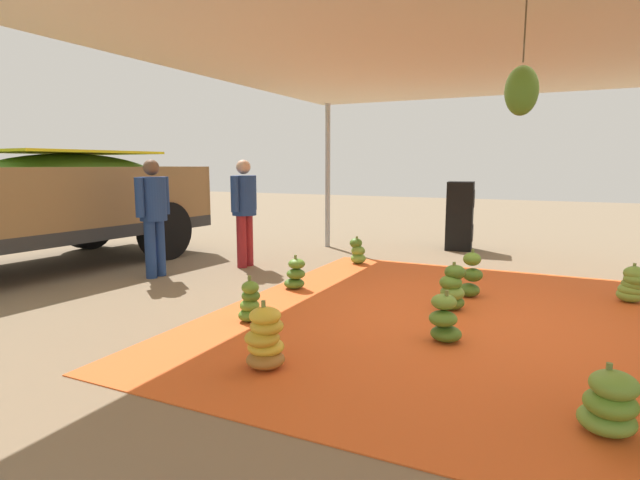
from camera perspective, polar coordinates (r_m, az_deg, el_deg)
The scene contains 15 objects.
ground_plane at distance 6.80m, azimuth -10.44°, elevation -5.54°, with size 40.00×40.00×0.00m, color #7F6B51.
tarp_orange at distance 5.63m, azimuth 15.40°, elevation -8.61°, with size 5.65×5.03×0.01m, color #E05B23.
tent_canopy at distance 5.49m, azimuth 17.59°, elevation 20.22°, with size 8.00×7.00×2.87m.
banana_bunch_0 at distance 3.63m, azimuth 29.93°, elevation -15.87°, with size 0.48×0.47×0.45m.
banana_bunch_2 at distance 6.51m, azimuth 16.71°, elevation -3.98°, with size 0.37×0.39×0.60m.
banana_bunch_3 at distance 6.67m, azimuth -2.79°, elevation -3.96°, with size 0.38×0.38×0.45m.
banana_bunch_4 at distance 8.37m, azimuth 4.27°, elevation -1.34°, with size 0.36×0.38×0.46m.
banana_bunch_5 at distance 4.86m, azimuth 13.89°, elevation -8.77°, with size 0.38×0.38×0.49m.
banana_bunch_6 at distance 5.89m, azimuth 14.73°, elevation -5.38°, with size 0.41×0.40×0.55m.
banana_bunch_7 at distance 4.15m, azimuth -6.23°, elevation -11.09°, with size 0.44×0.43×0.55m.
banana_bunch_8 at distance 7.05m, azimuth 31.87°, elevation -4.38°, with size 0.43×0.42×0.47m.
banana_bunch_10 at distance 5.34m, azimuth -7.95°, elevation -7.00°, with size 0.29×0.28×0.49m.
worker_0 at distance 8.13m, azimuth -8.57°, elevation 3.94°, with size 0.63×0.38×1.71m.
worker_1 at distance 7.67m, azimuth -18.34°, elevation 3.32°, with size 0.63×0.38×1.71m.
speaker_stack at distance 10.10m, azimuth 15.55°, elevation 2.65°, with size 0.59×0.55×1.31m.
Camera 1 is at (-5.31, -0.91, 1.63)m, focal length 28.30 mm.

